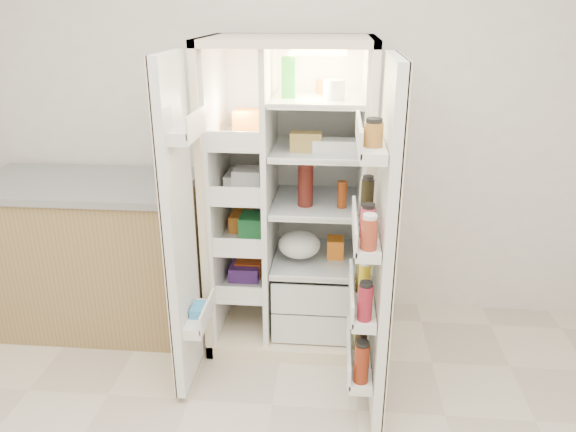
{
  "coord_description": "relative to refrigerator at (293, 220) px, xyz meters",
  "views": [
    {
      "loc": [
        0.29,
        -1.39,
        1.95
      ],
      "look_at": [
        0.05,
        1.25,
        0.92
      ],
      "focal_mm": 34.0,
      "sensor_mm": 36.0,
      "label": 1
    }
  ],
  "objects": [
    {
      "name": "kitchen_counter",
      "position": [
        -1.27,
        -0.03,
        -0.26
      ],
      "size": [
        1.33,
        0.71,
        0.96
      ],
      "color": "olive",
      "rests_on": "floor"
    },
    {
      "name": "refrigerator",
      "position": [
        0.0,
        0.0,
        0.0
      ],
      "size": [
        0.92,
        0.7,
        1.8
      ],
      "color": "beige",
      "rests_on": "floor"
    },
    {
      "name": "fridge_door",
      "position": [
        0.47,
        -0.69,
        0.13
      ],
      "size": [
        0.17,
        0.58,
        1.72
      ],
      "color": "white",
      "rests_on": "floor"
    },
    {
      "name": "wall_back",
      "position": [
        -0.04,
        0.35,
        0.61
      ],
      "size": [
        4.0,
        0.02,
        2.7
      ],
      "primitive_type": "cube",
      "color": "white",
      "rests_on": "floor"
    },
    {
      "name": "freezer_door",
      "position": [
        -0.51,
        -0.6,
        0.15
      ],
      "size": [
        0.15,
        0.4,
        1.72
      ],
      "color": "white",
      "rests_on": "floor"
    }
  ]
}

